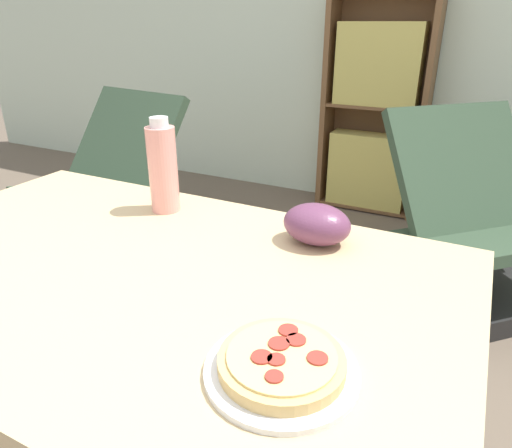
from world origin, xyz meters
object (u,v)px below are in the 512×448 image
(pizza_on_plate, at_px, (282,365))
(drink_bottle, at_px, (163,168))
(grape_bunch, at_px, (316,224))
(lounge_chair_near, at_px, (106,204))
(bookshelf, at_px, (374,115))
(lounge_chair_far, at_px, (474,244))

(pizza_on_plate, distance_m, drink_bottle, 0.69)
(grape_bunch, relative_size, lounge_chair_near, 0.18)
(lounge_chair_near, relative_size, bookshelf, 0.61)
(pizza_on_plate, xyz_separation_m, bookshelf, (-0.48, 2.65, -0.13))
(grape_bunch, xyz_separation_m, drink_bottle, (-0.43, 0.01, 0.07))
(grape_bunch, height_order, drink_bottle, drink_bottle)
(lounge_chair_far, xyz_separation_m, bookshelf, (-0.74, 0.95, 0.38))
(pizza_on_plate, height_order, lounge_chair_near, lounge_chair_near)
(grape_bunch, xyz_separation_m, bookshelf, (-0.38, 2.22, -0.16))
(drink_bottle, relative_size, bookshelf, 0.17)
(bookshelf, bearing_deg, drink_bottle, -91.16)
(grape_bunch, distance_m, lounge_chair_far, 1.42)
(grape_bunch, bearing_deg, lounge_chair_far, 74.37)
(pizza_on_plate, xyz_separation_m, grape_bunch, (-0.10, 0.43, 0.03))
(grape_bunch, xyz_separation_m, lounge_chair_near, (-1.55, 0.87, -0.54))
(pizza_on_plate, distance_m, lounge_chair_near, 2.16)
(grape_bunch, height_order, lounge_chair_far, lounge_chair_far)
(lounge_chair_far, bearing_deg, lounge_chair_near, 147.34)
(lounge_chair_near, bearing_deg, drink_bottle, -27.75)
(drink_bottle, relative_size, lounge_chair_near, 0.28)
(bookshelf, bearing_deg, lounge_chair_near, -130.98)
(pizza_on_plate, bearing_deg, bookshelf, 100.35)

